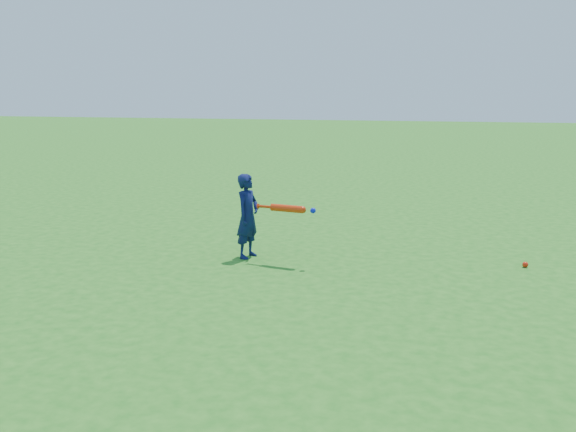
{
  "coord_description": "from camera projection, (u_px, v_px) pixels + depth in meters",
  "views": [
    {
      "loc": [
        2.4,
        -6.66,
        1.8
      ],
      "look_at": [
        0.29,
        -0.18,
        0.51
      ],
      "focal_mm": 40.0,
      "sensor_mm": 36.0,
      "label": 1
    }
  ],
  "objects": [
    {
      "name": "ground_ball_red",
      "position": [
        525.0,
        265.0,
        6.8
      ],
      "size": [
        0.06,
        0.06,
        0.06
      ],
      "primitive_type": "sphere",
      "color": "red",
      "rests_on": "ground"
    },
    {
      "name": "bat_swing",
      "position": [
        290.0,
        209.0,
        6.86
      ],
      "size": [
        0.69,
        0.15,
        0.08
      ],
      "rotation": [
        0.0,
        0.0,
        -0.14
      ],
      "color": "red",
      "rests_on": "ground"
    },
    {
      "name": "child",
      "position": [
        248.0,
        216.0,
        7.16
      ],
      "size": [
        0.28,
        0.38,
        0.95
      ],
      "primitive_type": "imported",
      "rotation": [
        0.0,
        0.0,
        1.4
      ],
      "color": "#0F1546",
      "rests_on": "ground"
    },
    {
      "name": "ground",
      "position": [
        268.0,
        256.0,
        7.29
      ],
      "size": [
        80.0,
        80.0,
        0.0
      ],
      "primitive_type": "plane",
      "color": "#1F6B19",
      "rests_on": "ground"
    }
  ]
}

